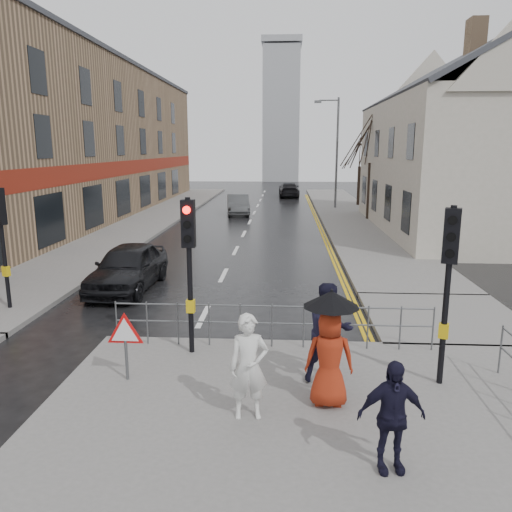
# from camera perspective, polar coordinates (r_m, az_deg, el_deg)

# --- Properties ---
(ground) EXTENTS (120.00, 120.00, 0.00)m
(ground) POSITION_cam_1_polar(r_m,az_deg,el_deg) (11.19, -8.53, -11.78)
(ground) COLOR black
(ground) RESTS_ON ground
(near_pavement) EXTENTS (10.00, 9.00, 0.14)m
(near_pavement) POSITION_cam_1_polar(r_m,az_deg,el_deg) (7.91, 9.15, -22.22)
(near_pavement) COLOR #605E5B
(near_pavement) RESTS_ON ground
(left_pavement) EXTENTS (4.00, 44.00, 0.14)m
(left_pavement) POSITION_cam_1_polar(r_m,az_deg,el_deg) (34.42, -11.38, 4.53)
(left_pavement) COLOR #605E5B
(left_pavement) RESTS_ON ground
(right_pavement) EXTENTS (4.00, 40.00, 0.14)m
(right_pavement) POSITION_cam_1_polar(r_m,az_deg,el_deg) (35.54, 10.29, 4.81)
(right_pavement) COLOR #605E5B
(right_pavement) RESTS_ON ground
(pavement_bridge_right) EXTENTS (4.00, 4.20, 0.14)m
(pavement_bridge_right) POSITION_cam_1_polar(r_m,az_deg,el_deg) (14.39, 20.64, -6.64)
(pavement_bridge_right) COLOR #605E5B
(pavement_bridge_right) RESTS_ON ground
(building_left_terrace) EXTENTS (8.00, 42.00, 10.00)m
(building_left_terrace) POSITION_cam_1_polar(r_m,az_deg,el_deg) (35.01, -21.09, 12.19)
(building_left_terrace) COLOR #947455
(building_left_terrace) RESTS_ON ground
(building_right_cream) EXTENTS (9.00, 16.40, 10.10)m
(building_right_cream) POSITION_cam_1_polar(r_m,az_deg,el_deg) (29.66, 23.13, 11.75)
(building_right_cream) COLOR beige
(building_right_cream) RESTS_ON ground
(church_tower) EXTENTS (5.00, 5.00, 18.00)m
(church_tower) POSITION_cam_1_polar(r_m,az_deg,el_deg) (72.14, 2.89, 15.75)
(church_tower) COLOR #96999E
(church_tower) RESTS_ON ground
(traffic_signal_near_left) EXTENTS (0.28, 0.27, 3.40)m
(traffic_signal_near_left) POSITION_cam_1_polar(r_m,az_deg,el_deg) (10.59, -7.67, 0.85)
(traffic_signal_near_left) COLOR black
(traffic_signal_near_left) RESTS_ON near_pavement
(traffic_signal_near_right) EXTENTS (0.34, 0.33, 3.40)m
(traffic_signal_near_right) POSITION_cam_1_polar(r_m,az_deg,el_deg) (9.70, 21.20, -0.94)
(traffic_signal_near_right) COLOR black
(traffic_signal_near_right) RESTS_ON near_pavement
(traffic_signal_far_left) EXTENTS (0.34, 0.33, 3.40)m
(traffic_signal_far_left) POSITION_cam_1_polar(r_m,az_deg,el_deg) (15.25, -27.10, 3.08)
(traffic_signal_far_left) COLOR black
(traffic_signal_far_left) RESTS_ON left_pavement
(guard_railing_front) EXTENTS (7.14, 0.04, 1.00)m
(guard_railing_front) POSITION_cam_1_polar(r_m,az_deg,el_deg) (11.21, 1.84, -6.88)
(guard_railing_front) COLOR #595B5E
(guard_railing_front) RESTS_ON near_pavement
(warning_sign) EXTENTS (0.80, 0.07, 1.35)m
(warning_sign) POSITION_cam_1_polar(r_m,az_deg,el_deg) (9.92, -14.74, -8.77)
(warning_sign) COLOR #595B5E
(warning_sign) RESTS_ON near_pavement
(street_lamp) EXTENTS (1.83, 0.25, 8.00)m
(street_lamp) POSITION_cam_1_polar(r_m,az_deg,el_deg) (38.17, 8.99, 12.33)
(street_lamp) COLOR #595B5E
(street_lamp) RESTS_ON right_pavement
(tree_near) EXTENTS (2.40, 2.40, 6.58)m
(tree_near) POSITION_cam_1_polar(r_m,az_deg,el_deg) (32.43, 13.07, 12.98)
(tree_near) COLOR black
(tree_near) RESTS_ON right_pavement
(tree_far) EXTENTS (2.40, 2.40, 5.64)m
(tree_far) POSITION_cam_1_polar(r_m,az_deg,el_deg) (40.41, 11.84, 11.81)
(tree_far) COLOR black
(tree_far) RESTS_ON right_pavement
(pedestrian_a) EXTENTS (0.70, 0.51, 1.78)m
(pedestrian_a) POSITION_cam_1_polar(r_m,az_deg,el_deg) (8.35, -0.84, -12.53)
(pedestrian_a) COLOR silver
(pedestrian_a) RESTS_ON near_pavement
(pedestrian_b) EXTENTS (1.11, 0.98, 1.93)m
(pedestrian_b) POSITION_cam_1_polar(r_m,az_deg,el_deg) (9.66, 8.37, -8.67)
(pedestrian_b) COLOR black
(pedestrian_b) RESTS_ON near_pavement
(pedestrian_with_umbrella) EXTENTS (0.96, 0.96, 2.06)m
(pedestrian_with_umbrella) POSITION_cam_1_polar(r_m,az_deg,el_deg) (8.72, 8.44, -9.90)
(pedestrian_with_umbrella) COLOR maroon
(pedestrian_with_umbrella) RESTS_ON near_pavement
(pedestrian_d) EXTENTS (0.99, 0.50, 1.61)m
(pedestrian_d) POSITION_cam_1_polar(r_m,az_deg,el_deg) (7.38, 15.20, -17.25)
(pedestrian_d) COLOR black
(pedestrian_d) RESTS_ON near_pavement
(car_parked) EXTENTS (1.91, 4.43, 1.49)m
(car_parked) POSITION_cam_1_polar(r_m,az_deg,el_deg) (16.76, -14.42, -1.22)
(car_parked) COLOR black
(car_parked) RESTS_ON ground
(car_mid) EXTENTS (2.00, 4.32, 1.37)m
(car_mid) POSITION_cam_1_polar(r_m,az_deg,el_deg) (35.03, -2.06, 5.91)
(car_mid) COLOR #3D3F41
(car_mid) RESTS_ON ground
(car_far) EXTENTS (2.01, 4.69, 1.35)m
(car_far) POSITION_cam_1_polar(r_m,az_deg,el_deg) (47.86, 3.79, 7.56)
(car_far) COLOR black
(car_far) RESTS_ON ground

